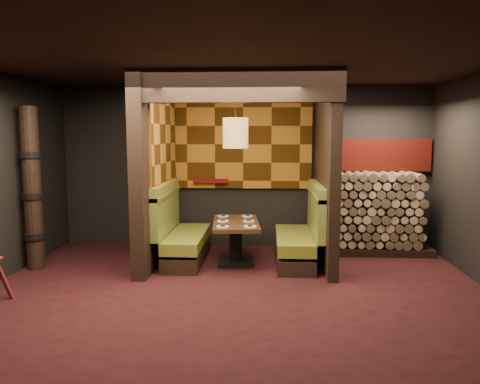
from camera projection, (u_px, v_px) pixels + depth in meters
name	position (u px, v px, depth m)	size (l,w,h in m)	color
floor	(234.00, 298.00, 5.75)	(6.50, 5.50, 0.02)	black
ceiling	(234.00, 59.00, 5.39)	(6.50, 5.50, 0.02)	black
wall_back	(245.00, 167.00, 8.31)	(6.50, 0.02, 2.85)	black
wall_front	(202.00, 229.00, 2.84)	(6.50, 0.02, 2.85)	black
partition_left	(155.00, 171.00, 7.28)	(0.20, 2.20, 2.85)	black
partition_right	(326.00, 172.00, 7.18)	(0.15, 2.10, 2.85)	black
header_beam	(235.00, 86.00, 6.12)	(2.85, 0.18, 0.44)	black
tapa_back_panel	(243.00, 144.00, 8.21)	(2.40, 0.06, 1.55)	#9B601A
tapa_side_panel	(164.00, 144.00, 7.40)	(0.04, 1.85, 1.45)	#9B601A
lacquer_shelf	(211.00, 181.00, 8.26)	(0.60, 0.12, 0.07)	#630D0B
booth_bench_left	(181.00, 236.00, 7.39)	(0.68, 1.60, 1.14)	black
booth_bench_right	(301.00, 237.00, 7.28)	(0.68, 1.60, 1.14)	black
dining_table	(236.00, 236.00, 7.21)	(0.79, 1.32, 0.67)	black
place_settings	(236.00, 221.00, 7.18)	(0.65, 1.08, 0.03)	white
pendant_lamp	(235.00, 133.00, 6.96)	(0.38, 0.38, 1.06)	olive
totem_column	(32.00, 190.00, 6.86)	(0.31, 0.31, 2.40)	black
firewood_stack	(379.00, 213.00, 7.86)	(1.73, 0.70, 1.36)	black
mosaic_header	(376.00, 155.00, 8.07)	(1.83, 0.10, 0.56)	maroon
bay_front_post	(329.00, 170.00, 7.43)	(0.08, 0.08, 2.85)	black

